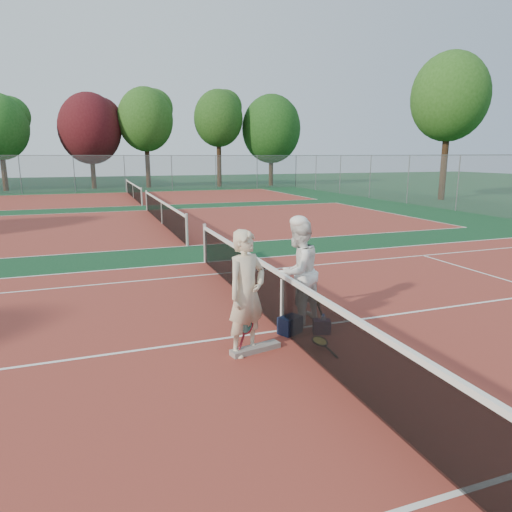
# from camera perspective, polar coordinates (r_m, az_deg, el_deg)

# --- Properties ---
(ground) EXTENTS (130.00, 130.00, 0.00)m
(ground) POSITION_cam_1_polar(r_m,az_deg,el_deg) (7.98, 3.24, -9.29)
(ground) COLOR #0F371D
(ground) RESTS_ON ground
(court_main) EXTENTS (23.77, 10.97, 0.01)m
(court_main) POSITION_cam_1_polar(r_m,az_deg,el_deg) (7.98, 3.24, -9.27)
(court_main) COLOR maroon
(court_main) RESTS_ON ground
(court_far_a) EXTENTS (23.77, 10.97, 0.01)m
(court_far_a) POSITION_cam_1_polar(r_m,az_deg,el_deg) (20.73, -11.63, 3.98)
(court_far_a) COLOR maroon
(court_far_a) RESTS_ON ground
(court_far_b) EXTENTS (23.77, 10.97, 0.01)m
(court_far_b) POSITION_cam_1_polar(r_m,az_deg,el_deg) (34.06, -15.06, 7.02)
(court_far_b) COLOR maroon
(court_far_b) RESTS_ON ground
(net_main) EXTENTS (0.10, 10.98, 1.02)m
(net_main) POSITION_cam_1_polar(r_m,az_deg,el_deg) (7.80, 3.28, -5.81)
(net_main) COLOR black
(net_main) RESTS_ON ground
(net_far_a) EXTENTS (0.10, 10.98, 1.02)m
(net_far_a) POSITION_cam_1_polar(r_m,az_deg,el_deg) (20.66, -11.69, 5.37)
(net_far_a) COLOR black
(net_far_a) RESTS_ON ground
(net_far_b) EXTENTS (0.10, 10.98, 1.02)m
(net_far_b) POSITION_cam_1_polar(r_m,az_deg,el_deg) (34.02, -15.11, 7.86)
(net_far_b) COLOR black
(net_far_b) RESTS_ON ground
(fence_back) EXTENTS (32.00, 0.06, 3.00)m
(fence_back) POSITION_cam_1_polar(r_m,az_deg,el_deg) (40.94, -16.09, 9.89)
(fence_back) COLOR slate
(fence_back) RESTS_ON ground
(player_a) EXTENTS (0.82, 0.71, 1.91)m
(player_a) POSITION_cam_1_polar(r_m,az_deg,el_deg) (6.79, -1.19, -4.66)
(player_a) COLOR beige
(player_a) RESTS_ON ground
(player_b) EXTENTS (1.14, 1.05, 1.88)m
(player_b) POSITION_cam_1_polar(r_m,az_deg,el_deg) (8.11, 5.26, -1.98)
(player_b) COLOR white
(player_b) RESTS_ON ground
(racket_red) EXTENTS (0.38, 0.37, 0.55)m
(racket_red) POSITION_cam_1_polar(r_m,az_deg,el_deg) (7.06, -1.16, -9.80)
(racket_red) COLOR maroon
(racket_red) RESTS_ON ground
(racket_black_held) EXTENTS (0.30, 0.30, 0.56)m
(racket_black_held) POSITION_cam_1_polar(r_m,az_deg,el_deg) (8.37, 7.41, -6.28)
(racket_black_held) COLOR black
(racket_black_held) RESTS_ON ground
(racket_spare) EXTENTS (0.35, 0.62, 0.15)m
(racket_spare) POSITION_cam_1_polar(r_m,az_deg,el_deg) (7.34, 7.97, -10.74)
(racket_spare) COLOR black
(racket_spare) RESTS_ON ground
(sports_bag_navy) EXTENTS (0.45, 0.39, 0.30)m
(sports_bag_navy) POSITION_cam_1_polar(r_m,az_deg,el_deg) (7.82, 4.27, -8.59)
(sports_bag_navy) COLOR black
(sports_bag_navy) RESTS_ON ground
(sports_bag_purple) EXTENTS (0.34, 0.29, 0.24)m
(sports_bag_purple) POSITION_cam_1_polar(r_m,az_deg,el_deg) (7.89, 8.20, -8.73)
(sports_bag_purple) COLOR black
(sports_bag_purple) RESTS_ON ground
(net_cover_canvas) EXTENTS (0.84, 0.35, 0.09)m
(net_cover_canvas) POSITION_cam_1_polar(r_m,az_deg,el_deg) (7.16, -0.07, -11.52)
(net_cover_canvas) COLOR slate
(net_cover_canvas) RESTS_ON ground
(water_bottle) EXTENTS (0.09, 0.09, 0.30)m
(water_bottle) POSITION_cam_1_polar(r_m,az_deg,el_deg) (7.90, 8.39, -8.46)
(water_bottle) COLOR silver
(water_bottle) RESTS_ON ground
(tree_back_maroon) EXTENTS (5.52, 5.52, 8.54)m
(tree_back_maroon) POSITION_cam_1_polar(r_m,az_deg,el_deg) (45.29, -20.05, 14.72)
(tree_back_maroon) COLOR #382314
(tree_back_maroon) RESTS_ON ground
(tree_back_3) EXTENTS (5.07, 5.07, 9.17)m
(tree_back_3) POSITION_cam_1_polar(r_m,az_deg,el_deg) (45.18, -13.65, 16.23)
(tree_back_3) COLOR #382314
(tree_back_3) RESTS_ON ground
(tree_back_4) EXTENTS (4.68, 4.68, 9.16)m
(tree_back_4) POSITION_cam_1_polar(r_m,az_deg,el_deg) (45.74, -4.72, 16.74)
(tree_back_4) COLOR #382314
(tree_back_4) RESTS_ON ground
(tree_back_5) EXTENTS (5.83, 5.83, 8.93)m
(tree_back_5) POSITION_cam_1_polar(r_m,az_deg,el_deg) (47.16, 1.92, 15.57)
(tree_back_5) COLOR #382314
(tree_back_5) RESTS_ON ground
(tree_right_1) EXTENTS (5.03, 5.03, 9.66)m
(tree_right_1) POSITION_cam_1_polar(r_m,az_deg,el_deg) (34.33, 23.05, 17.80)
(tree_right_1) COLOR #382314
(tree_right_1) RESTS_ON ground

